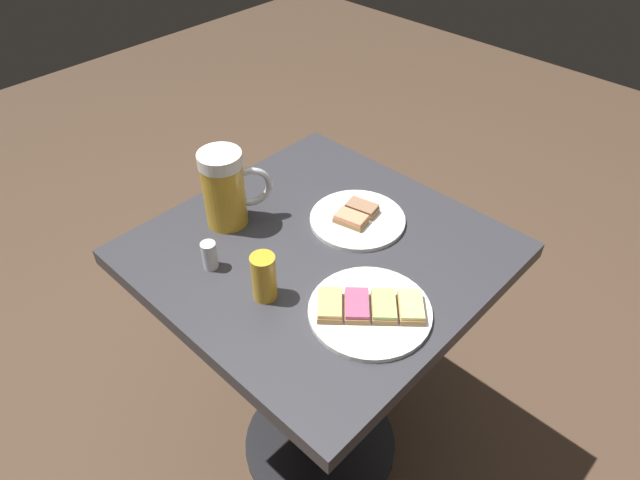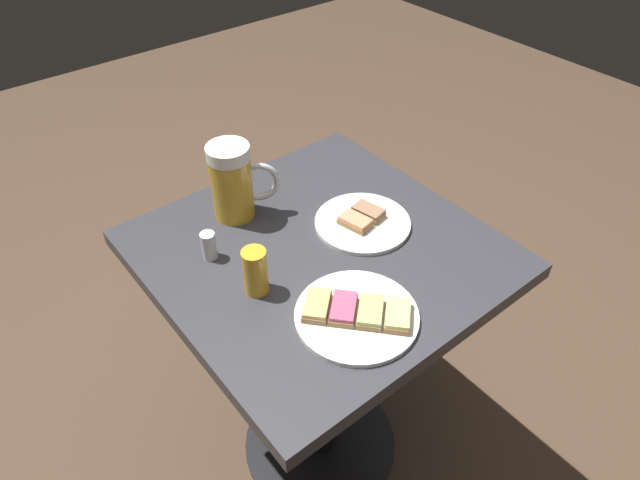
# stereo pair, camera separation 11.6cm
# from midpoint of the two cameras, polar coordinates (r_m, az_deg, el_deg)

# --- Properties ---
(ground_plane) EXTENTS (6.00, 6.00, 0.00)m
(ground_plane) POSITION_cam_midpoint_polar(r_m,az_deg,el_deg) (1.78, -1.97, -19.80)
(ground_plane) COLOR #4C3828
(cafe_table) EXTENTS (0.66, 0.67, 0.77)m
(cafe_table) POSITION_cam_midpoint_polar(r_m,az_deg,el_deg) (1.31, -2.55, -7.26)
(cafe_table) COLOR black
(cafe_table) RESTS_ON ground_plane
(plate_near) EXTENTS (0.23, 0.23, 0.03)m
(plate_near) POSITION_cam_midpoint_polar(r_m,az_deg,el_deg) (1.03, 1.86, -7.16)
(plate_near) COLOR white
(plate_near) RESTS_ON cafe_table
(plate_far) EXTENTS (0.21, 0.21, 0.03)m
(plate_far) POSITION_cam_midpoint_polar(r_m,az_deg,el_deg) (1.23, 1.02, 2.13)
(plate_far) COLOR white
(plate_far) RESTS_ON cafe_table
(beer_mug) EXTENTS (0.14, 0.10, 0.17)m
(beer_mug) POSITION_cam_midpoint_polar(r_m,az_deg,el_deg) (1.21, -12.18, 4.99)
(beer_mug) COLOR gold
(beer_mug) RESTS_ON cafe_table
(beer_glass_small) EXTENTS (0.05, 0.05, 0.10)m
(beer_glass_small) POSITION_cam_midpoint_polar(r_m,az_deg,el_deg) (1.05, -8.83, -3.85)
(beer_glass_small) COLOR gold
(beer_glass_small) RESTS_ON cafe_table
(salt_shaker) EXTENTS (0.03, 0.03, 0.06)m
(salt_shaker) POSITION_cam_midpoint_polar(r_m,az_deg,el_deg) (1.14, -13.94, -1.64)
(salt_shaker) COLOR silver
(salt_shaker) RESTS_ON cafe_table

